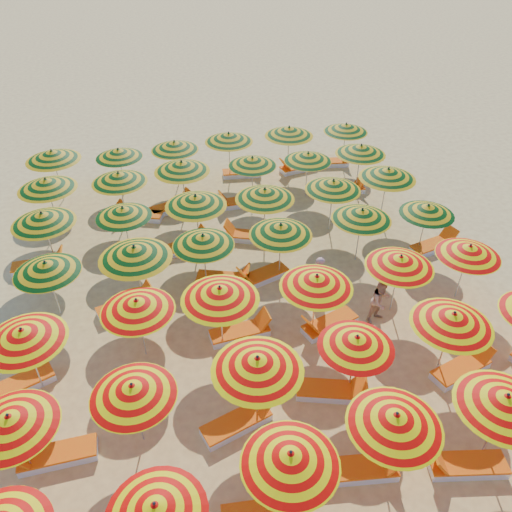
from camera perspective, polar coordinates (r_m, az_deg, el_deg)
The scene contains 65 objects.
ground at distance 15.53m, azimuth 0.49°, elevation -5.81°, with size 120.00×120.00×0.00m, color #F6CF6D.
umbrella_7 at distance 9.91m, azimuth -11.42°, elevation -26.51°, with size 2.01×2.01×1.97m.
umbrella_8 at distance 10.14m, azimuth 3.96°, elevation -22.07°, with size 2.46×2.46×2.06m.
umbrella_9 at distance 10.90m, azimuth 15.66°, elevation -17.60°, with size 2.08×2.08×2.10m.
umbrella_10 at distance 11.92m, azimuth 26.60°, elevation -14.63°, with size 2.69×2.69×2.16m.
umbrella_12 at distance 11.70m, azimuth -26.28°, elevation -16.58°, with size 2.09×2.09×2.04m.
umbrella_13 at distance 11.38m, azimuth -13.92°, elevation -14.68°, with size 2.48×2.48×2.02m.
umbrella_14 at distance 11.29m, azimuth 0.16°, elevation -12.22°, with size 2.16×2.16×2.24m.
umbrella_15 at distance 12.30m, azimuth 11.42°, elevation -9.58°, with size 2.40×2.40×1.98m.
umbrella_16 at distance 13.29m, azimuth 21.58°, elevation -6.71°, with size 2.13×2.13×2.17m.
umbrella_18 at distance 13.21m, azimuth -25.08°, elevation -8.20°, with size 2.29×2.29×2.15m.
umbrella_19 at distance 13.22m, azimuth -13.45°, elevation -5.51°, with size 2.52×2.52×2.07m.
umbrella_20 at distance 13.05m, azimuth -4.15°, elevation -4.28°, with size 2.19×2.19×2.22m.
umbrella_21 at distance 13.59m, azimuth 6.94°, elevation -2.88°, with size 2.30×2.30×2.15m.
umbrella_22 at distance 14.84m, azimuth 16.16°, elevation -0.60°, with size 2.10×2.10×2.10m.
umbrella_23 at distance 16.09m, azimuth 23.18°, elevation 0.57°, with size 2.40×2.40×2.03m.
umbrella_24 at distance 15.35m, azimuth -22.86°, elevation -1.19°, with size 2.24×2.24×2.03m.
umbrella_25 at distance 14.77m, azimuth -13.70°, elevation 0.40°, with size 2.43×2.43×2.27m.
umbrella_26 at distance 15.29m, azimuth -6.06°, elevation 1.82°, with size 2.53×2.53×2.05m.
umbrella_27 at distance 15.58m, azimuth 2.84°, elevation 3.04°, with size 2.38×2.38×2.13m.
umbrella_28 at distance 16.72m, azimuth 12.01°, elevation 4.68°, with size 2.16×2.16×2.10m.
umbrella_29 at distance 17.83m, azimuth 19.02°, elevation 5.04°, with size 2.27×2.27×1.96m.
umbrella_30 at distance 17.45m, azimuth -23.21°, elevation 4.00°, with size 2.71×2.71×2.18m.
umbrella_31 at distance 17.25m, azimuth -14.95°, elevation 4.86°, with size 2.13×2.13×1.99m.
umbrella_32 at distance 17.02m, azimuth -6.92°, elevation 6.30°, with size 2.59×2.59×2.24m.
umbrella_33 at distance 17.35m, azimuth 1.01°, elevation 7.12°, with size 2.72×2.72×2.21m.
umbrella_34 at distance 18.23m, azimuth 8.81°, elevation 8.02°, with size 2.09×2.09×2.14m.
umbrella_35 at distance 19.26m, azimuth 14.83°, elevation 9.12°, with size 2.59×2.59×2.24m.
umbrella_36 at distance 19.46m, azimuth -22.83°, elevation 7.60°, with size 2.73×2.73×2.21m.
umbrella_37 at distance 19.16m, azimuth -15.40°, elevation 8.65°, with size 2.37×2.37×2.17m.
umbrella_38 at distance 19.33m, azimuth -8.49°, elevation 10.09°, with size 2.47×2.47×2.25m.
umbrella_39 at distance 19.97m, azimuth -0.42°, elevation 10.76°, with size 2.46×2.46×2.02m.
umbrella_40 at distance 20.45m, azimuth 5.95°, elevation 11.21°, with size 2.26×2.26×2.03m.
umbrella_41 at distance 21.08m, azimuth 11.89°, elevation 11.82°, with size 2.30×2.30×2.17m.
umbrella_42 at distance 21.53m, azimuth -22.25°, elevation 10.61°, with size 2.18×2.18×2.26m.
umbrella_43 at distance 21.41m, azimuth -15.43°, elevation 11.26°, with size 2.25×2.25×2.01m.
umbrella_44 at distance 21.43m, azimuth -9.30°, elevation 12.34°, with size 2.43×2.43×2.10m.
umbrella_45 at distance 21.79m, azimuth -3.13°, elevation 13.39°, with size 2.49×2.49×2.18m.
umbrella_46 at distance 22.27m, azimuth 3.80°, elevation 14.03°, with size 2.19×2.19×2.24m.
umbrella_47 at distance 23.29m, azimuth 10.24°, elevation 14.23°, with size 2.24×2.24×2.09m.
lounger_6 at distance 12.15m, azimuth 11.84°, elevation -22.72°, with size 1.81×0.88×0.69m.
lounger_7 at distance 12.85m, azimuth 22.80°, elevation -21.15°, with size 1.82×0.97×0.69m.
lounger_9 at distance 12.93m, azimuth -21.89°, elevation -20.34°, with size 1.74×0.61×0.69m.
lounger_10 at distance 12.59m, azimuth -2.06°, elevation -18.45°, with size 1.82×1.02×0.69m.
lounger_11 at distance 13.28m, azimuth 8.65°, elevation -14.97°, with size 1.83×1.14×0.69m.
lounger_12 at distance 14.67m, azimuth 22.46°, elevation -11.77°, with size 1.82×0.98×0.69m.
lounger_14 at distance 14.60m, azimuth -25.60°, elevation -13.20°, with size 1.83×1.15×0.69m.
lounger_15 at distance 14.53m, azimuth -1.71°, elevation -8.67°, with size 1.76×0.68×0.69m.
lounger_16 at distance 14.90m, azimuth 8.28°, elevation -7.72°, with size 1.83×1.04×0.69m.
lounger_17 at distance 15.83m, azimuth -14.52°, elevation -5.54°, with size 1.82×1.00×0.69m.
lounger_18 at distance 16.35m, azimuth -3.64°, elevation -2.64°, with size 1.82×1.18×0.69m.
lounger_19 at distance 16.44m, azimuth 0.69°, elevation -2.30°, with size 1.83×1.06×0.69m.
lounger_20 at distance 18.95m, azimuth 19.65°, elevation 1.17°, with size 1.81×0.92×0.69m.
lounger_21 at distance 18.42m, azimuth -23.45°, elevation -0.98°, with size 1.74×0.61×0.69m.
lounger_22 at distance 17.99m, azimuth -8.11°, elevation 1.16°, with size 1.82×1.02×0.69m.
lounger_23 at distance 18.33m, azimuth -1.01°, elevation 2.30°, with size 1.82×1.24×0.69m.
lounger_24 at distance 20.07m, azimuth -13.19°, elevation 4.56°, with size 1.82×1.19×0.69m.
lounger_25 at distance 20.38m, azimuth -9.55°, elevation 5.60°, with size 1.83×1.07×0.69m.
lounger_26 at distance 20.42m, azimuth -1.87°, elevation 6.19°, with size 1.74×0.60×0.69m.
lounger_27 at distance 21.63m, azimuth 10.14°, elevation 7.46°, with size 1.75×0.63×0.69m.
lounger_28 at distance 22.69m, azimuth -1.51°, elevation 9.49°, with size 1.80×0.82×0.69m.
lounger_29 at distance 23.22m, azimuth 4.77°, elevation 10.03°, with size 1.81×0.87×0.69m.
lounger_30 at distance 23.89m, azimuth 8.54°, elevation 10.55°, with size 1.81×0.92×0.69m.
beachgoer_b at distance 15.08m, azimuth 14.02°, elevation -5.06°, with size 0.69×0.54×1.43m, color tan.
beachgoer_a at distance 15.51m, azimuth 7.24°, elevation -2.47°, with size 0.57×0.37×1.55m, color tan.
Camera 1 is at (-3.19, -11.03, 10.45)m, focal length 35.00 mm.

